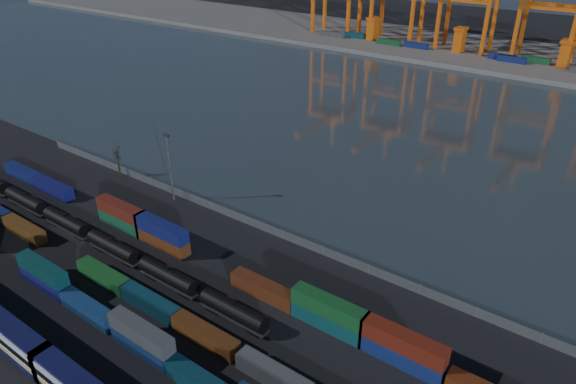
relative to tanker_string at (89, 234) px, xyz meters
The scene contains 12 objects.
ground 31.00m from the tanker_string, ahead, with size 700.00×700.00×0.00m, color black.
harbor_water 105.73m from the tanker_string, 73.12° to the left, with size 700.00×700.00×0.00m, color #2A363C.
far_quay 208.43m from the tanker_string, 81.53° to the left, with size 700.00×70.00×2.00m, color #514F4C.
container_row_south 29.97m from the tanker_string, 26.17° to the right, with size 139.66×2.50×5.32m.
container_row_mid 36.07m from the tanker_string, ahead, with size 129.37×2.56×2.72m.
container_row_north 32.15m from the tanker_string, 14.01° to the left, with size 142.38×2.67×5.68m.
tanker_string is the anchor object (origin of this frame).
waterfront_fence 39.07m from the tanker_string, 38.20° to the left, with size 160.12×0.12×2.20m.
bare_tree 30.17m from the tanker_string, 130.80° to the left, with size 2.15×2.24×8.32m.
yard_light_mast 23.32m from the tanker_string, 88.20° to the left, with size 1.60×0.40×16.60m.
quay_containers 192.63m from the tanker_string, 84.13° to the left, with size 172.58×10.99×2.60m.
straddle_carriers 198.25m from the tanker_string, 81.82° to the left, with size 140.00×7.00×11.10m.
Camera 1 is at (52.76, -42.79, 58.89)m, focal length 32.00 mm.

